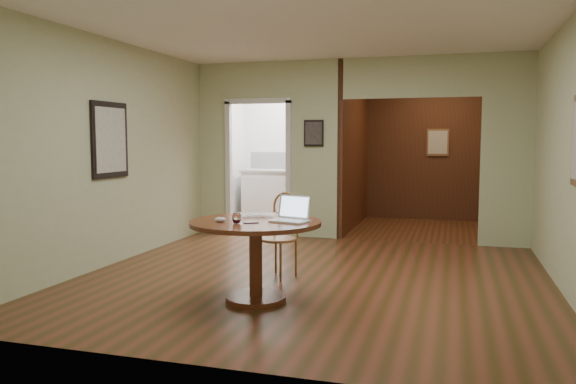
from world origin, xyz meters
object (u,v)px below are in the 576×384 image
(dining_table, at_px, (256,242))
(chair, at_px, (281,230))
(open_laptop, at_px, (292,214))
(closed_laptop, at_px, (258,216))

(dining_table, height_order, chair, chair)
(open_laptop, height_order, closed_laptop, open_laptop)
(open_laptop, distance_m, closed_laptop, 0.43)
(closed_laptop, bearing_deg, dining_table, -102.89)
(open_laptop, xyz_separation_m, closed_laptop, (-0.39, 0.17, -0.05))
(dining_table, bearing_deg, closed_laptop, 104.22)
(chair, relative_size, closed_laptop, 3.13)
(dining_table, xyz_separation_m, chair, (-0.06, 0.99, -0.05))
(chair, height_order, closed_laptop, chair)
(chair, bearing_deg, open_laptop, -47.06)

